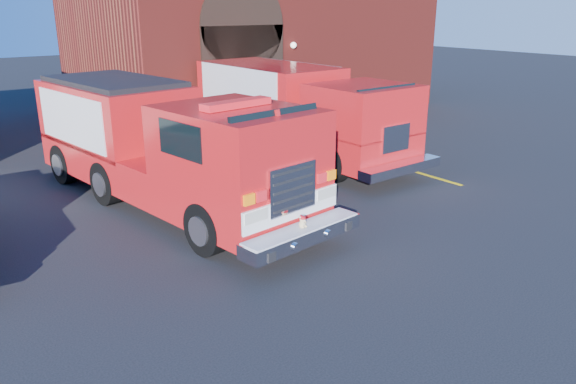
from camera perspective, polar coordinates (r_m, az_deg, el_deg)
ground at (r=12.17m, az=-3.39°, el=-4.38°), size 100.00×100.00×0.00m
parking_stripe_near at (r=17.02m, az=13.24°, el=1.89°), size 0.12×3.00×0.01m
parking_stripe_mid at (r=19.00m, az=6.37°, el=3.99°), size 0.12×3.00×0.01m
parking_stripe_far at (r=21.22m, az=0.84°, el=5.63°), size 0.12×3.00×0.01m
fire_station at (r=27.84m, az=-4.04°, el=17.47°), size 15.20×10.20×8.45m
fire_engine at (r=13.96m, az=-12.56°, el=4.73°), size 3.80×9.71×2.91m
secondary_truck at (r=18.24m, az=0.85°, el=8.45°), size 2.94×8.80×2.83m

